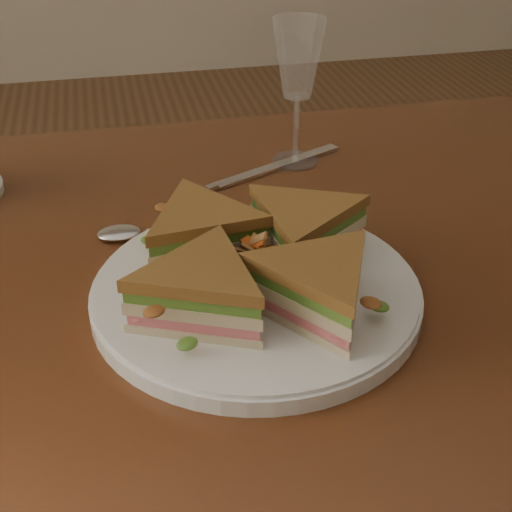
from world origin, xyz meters
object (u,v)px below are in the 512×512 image
at_px(knife, 270,169).
at_px(table, 216,339).
at_px(sandwich_wedges, 256,261).
at_px(spoon, 140,232).
at_px(wine_glass, 298,63).
at_px(plate, 256,293).

bearing_deg(knife, table, -143.40).
xyz_separation_m(sandwich_wedges, spoon, (-0.10, 0.15, -0.04)).
distance_m(spoon, knife, 0.22).
relative_size(table, wine_glass, 6.41).
relative_size(plate, knife, 1.56).
xyz_separation_m(table, sandwich_wedges, (0.03, -0.07, 0.14)).
bearing_deg(plate, sandwich_wedges, -63.43).
relative_size(spoon, wine_glass, 0.98).
height_order(table, wine_glass, wine_glass).
height_order(plate, spoon, plate).
xyz_separation_m(table, spoon, (-0.07, 0.08, 0.10)).
bearing_deg(plate, knife, 73.80).
height_order(plate, wine_glass, wine_glass).
distance_m(sandwich_wedges, spoon, 0.18).
height_order(spoon, knife, spoon).
bearing_deg(plate, wine_glass, 68.10).
distance_m(plate, knife, 0.29).
bearing_deg(knife, spoon, -168.91).
distance_m(knife, wine_glass, 0.14).
xyz_separation_m(sandwich_wedges, wine_glass, (0.12, 0.30, 0.09)).
bearing_deg(wine_glass, table, -123.50).
bearing_deg(knife, sandwich_wedges, -131.46).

